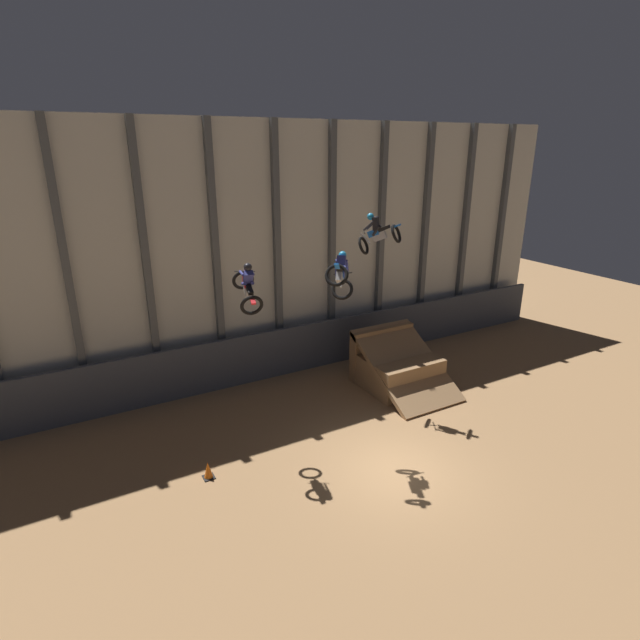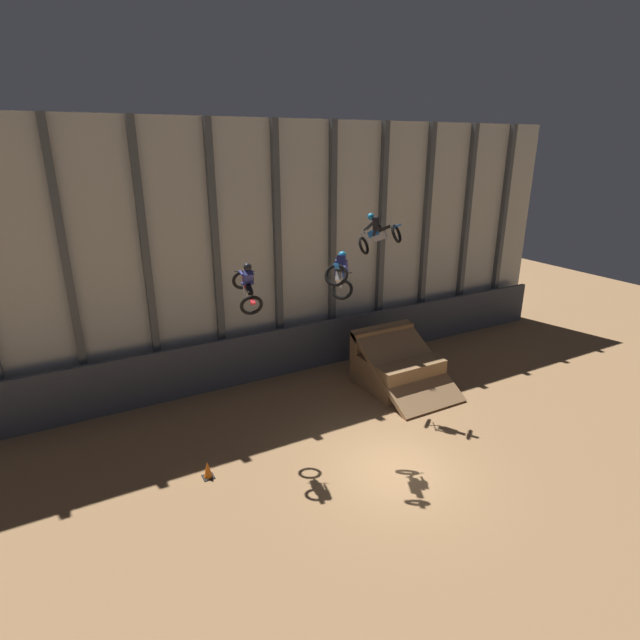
{
  "view_description": "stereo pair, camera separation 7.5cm",
  "coord_description": "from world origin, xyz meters",
  "px_view_note": "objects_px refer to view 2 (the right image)",
  "views": [
    {
      "loc": [
        -8.85,
        -10.75,
        10.05
      ],
      "look_at": [
        -0.38,
        4.44,
        3.92
      ],
      "focal_mm": 28.0,
      "sensor_mm": 36.0,
      "label": 1
    },
    {
      "loc": [
        -8.78,
        -10.78,
        10.05
      ],
      "look_at": [
        -0.38,
        4.44,
        3.92
      ],
      "focal_mm": 28.0,
      "sensor_mm": 36.0,
      "label": 2
    }
  ],
  "objects_px": {
    "dirt_ramp": "(395,366)",
    "rider_bike_right_air": "(378,234)",
    "rider_bike_left_air": "(247,287)",
    "traffic_cone_near_ramp": "(208,470)",
    "rider_bike_center_air": "(340,276)"
  },
  "relations": [
    {
      "from": "dirt_ramp",
      "to": "traffic_cone_near_ramp",
      "type": "height_order",
      "value": "dirt_ramp"
    },
    {
      "from": "dirt_ramp",
      "to": "rider_bike_center_air",
      "type": "bearing_deg",
      "value": -149.2
    },
    {
      "from": "traffic_cone_near_ramp",
      "to": "rider_bike_right_air",
      "type": "bearing_deg",
      "value": 15.26
    },
    {
      "from": "dirt_ramp",
      "to": "rider_bike_left_air",
      "type": "height_order",
      "value": "rider_bike_left_air"
    },
    {
      "from": "dirt_ramp",
      "to": "traffic_cone_near_ramp",
      "type": "xyz_separation_m",
      "value": [
        -9.26,
        -2.5,
        -0.57
      ]
    },
    {
      "from": "rider_bike_right_air",
      "to": "traffic_cone_near_ramp",
      "type": "height_order",
      "value": "rider_bike_right_air"
    },
    {
      "from": "rider_bike_left_air",
      "to": "rider_bike_right_air",
      "type": "distance_m",
      "value": 5.95
    },
    {
      "from": "rider_bike_center_air",
      "to": "dirt_ramp",
      "type": "bearing_deg",
      "value": 71.37
    },
    {
      "from": "dirt_ramp",
      "to": "rider_bike_right_air",
      "type": "relative_size",
      "value": 2.35
    },
    {
      "from": "rider_bike_right_air",
      "to": "dirt_ramp",
      "type": "bearing_deg",
      "value": -21.6
    },
    {
      "from": "rider_bike_right_air",
      "to": "rider_bike_left_air",
      "type": "bearing_deg",
      "value": 154.81
    },
    {
      "from": "rider_bike_left_air",
      "to": "traffic_cone_near_ramp",
      "type": "bearing_deg",
      "value": -142.44
    },
    {
      "from": "rider_bike_center_air",
      "to": "rider_bike_right_air",
      "type": "xyz_separation_m",
      "value": [
        3.1,
        2.35,
        0.72
      ]
    },
    {
      "from": "dirt_ramp",
      "to": "rider_bike_right_air",
      "type": "distance_m",
      "value": 6.18
    },
    {
      "from": "dirt_ramp",
      "to": "rider_bike_right_air",
      "type": "xyz_separation_m",
      "value": [
        -1.48,
        -0.38,
        5.98
      ]
    }
  ]
}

